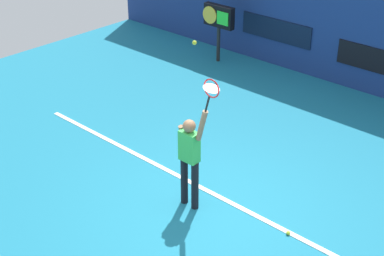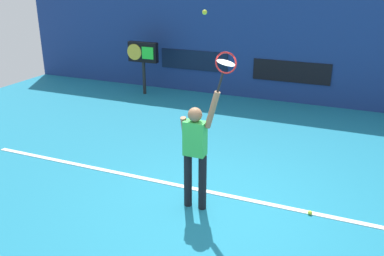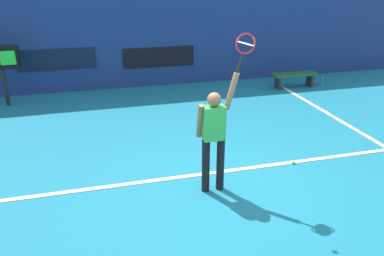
# 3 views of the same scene
# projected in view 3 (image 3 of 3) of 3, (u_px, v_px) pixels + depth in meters

# --- Properties ---
(ground_plane) EXTENTS (18.00, 18.00, 0.00)m
(ground_plane) POSITION_uv_depth(u_px,v_px,m) (227.00, 184.00, 6.59)
(ground_plane) COLOR teal
(back_wall) EXTENTS (18.00, 0.20, 3.13)m
(back_wall) POSITION_uv_depth(u_px,v_px,m) (157.00, 35.00, 11.73)
(back_wall) COLOR navy
(back_wall) RESTS_ON ground_plane
(sponsor_banner_center) EXTENTS (2.20, 0.03, 0.60)m
(sponsor_banner_center) POSITION_uv_depth(u_px,v_px,m) (159.00, 57.00, 11.87)
(sponsor_banner_center) COLOR black
(sponsor_banner_portside) EXTENTS (2.20, 0.03, 0.60)m
(sponsor_banner_portside) POSITION_uv_depth(u_px,v_px,m) (56.00, 60.00, 11.12)
(sponsor_banner_portside) COLOR #0C1933
(court_baseline) EXTENTS (10.00, 0.10, 0.01)m
(court_baseline) POSITION_uv_depth(u_px,v_px,m) (219.00, 172.00, 6.98)
(court_baseline) COLOR white
(court_baseline) RESTS_ON ground_plane
(court_sideline) EXTENTS (0.10, 7.00, 0.01)m
(court_sideline) POSITION_uv_depth(u_px,v_px,m) (343.00, 122.00, 9.25)
(court_sideline) COLOR white
(court_sideline) RESTS_ON ground_plane
(tennis_player) EXTENTS (0.64, 0.31, 1.98)m
(tennis_player) POSITION_uv_depth(u_px,v_px,m) (214.00, 134.00, 6.07)
(tennis_player) COLOR black
(tennis_player) RESTS_ON ground_plane
(tennis_racket) EXTENTS (0.38, 0.27, 0.63)m
(tennis_racket) POSITION_uv_depth(u_px,v_px,m) (245.00, 46.00, 5.65)
(tennis_racket) COLOR black
(scoreboard_clock) EXTENTS (0.96, 0.20, 1.60)m
(scoreboard_clock) POSITION_uv_depth(u_px,v_px,m) (0.00, 60.00, 9.97)
(scoreboard_clock) COLOR black
(scoreboard_clock) RESTS_ON ground_plane
(court_bench) EXTENTS (1.40, 0.36, 0.45)m
(court_bench) POSITION_uv_depth(u_px,v_px,m) (294.00, 77.00, 11.91)
(court_bench) COLOR #1E592D
(court_bench) RESTS_ON ground_plane
(water_bottle) EXTENTS (0.07, 0.07, 0.24)m
(water_bottle) POSITION_uv_depth(u_px,v_px,m) (322.00, 81.00, 12.23)
(water_bottle) COLOR #338CD8
(water_bottle) RESTS_ON ground_plane
(spare_ball) EXTENTS (0.07, 0.07, 0.07)m
(spare_ball) POSITION_uv_depth(u_px,v_px,m) (293.00, 162.00, 7.28)
(spare_ball) COLOR #CCE033
(spare_ball) RESTS_ON ground_plane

